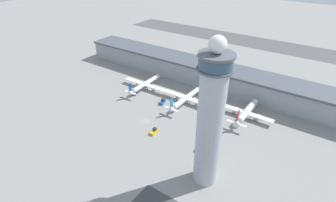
{
  "coord_description": "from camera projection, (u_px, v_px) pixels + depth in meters",
  "views": [
    {
      "loc": [
        89.01,
        -104.93,
        96.25
      ],
      "look_at": [
        3.09,
        19.99,
        6.43
      ],
      "focal_mm": 28.0,
      "sensor_mm": 36.0,
      "label": 1
    }
  ],
  "objects": [
    {
      "name": "airplane_gate_charlie",
      "position": [
        246.0,
        112.0,
        168.32
      ],
      "size": [
        35.12,
        33.25,
        13.61
      ],
      "color": "silver",
      "rests_on": "ground"
    },
    {
      "name": "control_tower",
      "position": [
        210.0,
        120.0,
        108.89
      ],
      "size": [
        14.19,
        14.19,
        69.77
      ],
      "color": "#ADB2BC",
      "rests_on": "ground"
    },
    {
      "name": "airplane_gate_bravo",
      "position": [
        187.0,
        98.0,
        184.48
      ],
      "size": [
        38.7,
        38.99,
        11.84
      ],
      "color": "white",
      "rests_on": "ground"
    },
    {
      "name": "service_truck_catering",
      "position": [
        201.0,
        150.0,
        141.87
      ],
      "size": [
        6.1,
        3.85,
        2.75
      ],
      "color": "black",
      "rests_on": "ground"
    },
    {
      "name": "service_truck_fuel",
      "position": [
        134.0,
        93.0,
        197.26
      ],
      "size": [
        5.74,
        6.44,
        3.15
      ],
      "color": "black",
      "rests_on": "ground"
    },
    {
      "name": "airplane_gate_alpha",
      "position": [
        145.0,
        84.0,
        202.65
      ],
      "size": [
        39.92,
        35.12,
        11.57
      ],
      "color": "white",
      "rests_on": "ground"
    },
    {
      "name": "service_truck_water",
      "position": [
        154.0,
        131.0,
        156.19
      ],
      "size": [
        2.62,
        6.41,
        3.13
      ],
      "color": "black",
      "rests_on": "ground"
    },
    {
      "name": "runway_strip",
      "position": [
        251.0,
        42.0,
        306.21
      ],
      "size": [
        330.11,
        44.0,
        0.01
      ],
      "primitive_type": "cube",
      "color": "#515154",
      "rests_on": "ground"
    },
    {
      "name": "ground_plane",
      "position": [
        146.0,
        121.0,
        166.84
      ],
      "size": [
        1000.0,
        1000.0,
        0.0
      ],
      "primitive_type": "plane",
      "color": "gray"
    },
    {
      "name": "service_truck_baggage",
      "position": [
        163.0,
        102.0,
        185.9
      ],
      "size": [
        3.84,
        7.01,
        3.14
      ],
      "color": "black",
      "rests_on": "ground"
    },
    {
      "name": "terminal_building",
      "position": [
        200.0,
        72.0,
        212.08
      ],
      "size": [
        220.08,
        25.0,
        16.98
      ],
      "color": "#9399A3",
      "rests_on": "ground"
    }
  ]
}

